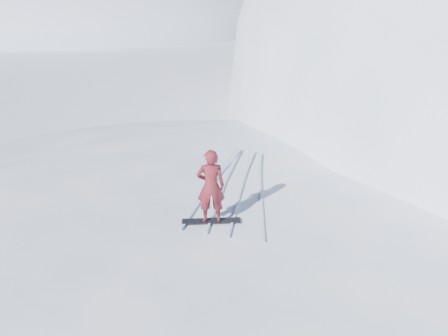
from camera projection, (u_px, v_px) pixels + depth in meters
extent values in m
ellipsoid|color=white|center=(312.00, 292.00, 14.06)|extent=(36.00, 28.00, 4.80)
ellipsoid|color=white|center=(243.00, 225.00, 17.58)|extent=(7.00, 6.30, 1.00)
cube|color=black|center=(211.00, 221.00, 12.89)|extent=(1.50, 0.84, 0.03)
imported|color=maroon|center=(211.00, 186.00, 12.51)|extent=(0.84, 0.71, 1.96)
ellipsoid|color=white|center=(26.00, 32.00, 63.79)|extent=(8.66, 6.93, 6.06)
cube|color=silver|center=(213.00, 181.00, 15.16)|extent=(0.54, 5.99, 0.04)
cube|color=silver|center=(225.00, 183.00, 15.05)|extent=(1.15, 5.91, 0.04)
cube|color=silver|center=(242.00, 185.00, 14.88)|extent=(1.22, 5.90, 0.04)
cube|color=silver|center=(261.00, 188.00, 14.70)|extent=(1.81, 5.76, 0.04)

